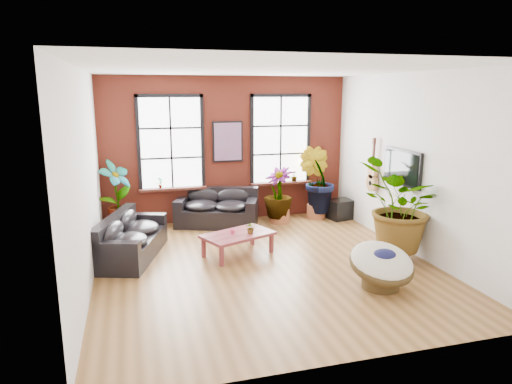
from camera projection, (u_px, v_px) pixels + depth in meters
room at (263, 170)px, 8.18m from camera, size 6.04×6.54×3.54m
sofa_back at (217, 209)px, 10.89m from camera, size 2.10×1.52×0.87m
sofa_left at (129, 238)px, 8.75m from camera, size 1.46×2.23×0.82m
coffee_table at (238, 236)px, 8.86m from camera, size 1.54×1.23×0.52m
papasan_chair at (382, 264)px, 7.35m from camera, size 1.07×1.08×0.78m
poster at (228, 142)px, 10.99m from camera, size 0.74×0.06×0.98m
tv_wall_unit at (393, 170)px, 9.41m from camera, size 0.13×1.86×1.20m
media_box at (341, 209)px, 11.43m from camera, size 0.68×0.60×0.49m
pot_back_left at (119, 225)px, 10.34m from camera, size 0.56×0.56×0.35m
pot_back_right at (316, 211)px, 11.54m from camera, size 0.60×0.60×0.35m
pot_right_wall at (397, 251)px, 8.63m from camera, size 0.59×0.59×0.36m
pot_mid at (279, 215)px, 11.11m from camera, size 0.63×0.63×0.35m
floor_plant_back_left at (117, 194)px, 10.16m from camera, size 0.95×0.94×1.51m
floor_plant_back_right at (317, 180)px, 11.39m from camera, size 1.15×1.15×1.64m
floor_plant_right_wall at (401, 207)px, 8.44m from camera, size 2.09×2.05×1.76m
floor_plant_mid at (278, 193)px, 10.98m from camera, size 0.95×0.95×1.22m
table_plant at (251, 228)px, 8.82m from camera, size 0.25×0.23×0.24m
sill_plant_left at (160, 183)px, 10.72m from camera, size 0.17×0.17×0.27m
sill_plant_right at (294, 176)px, 11.58m from camera, size 0.19×0.19×0.27m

